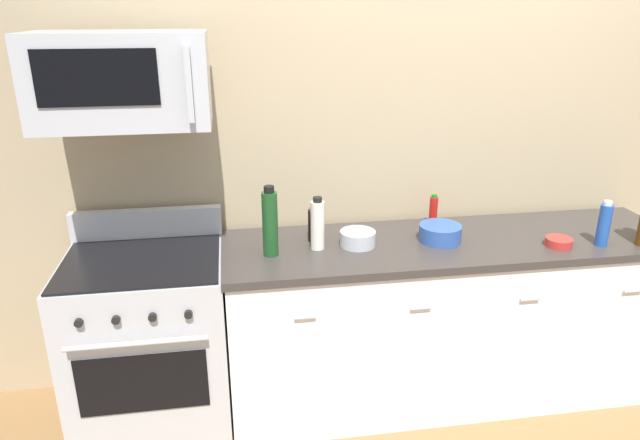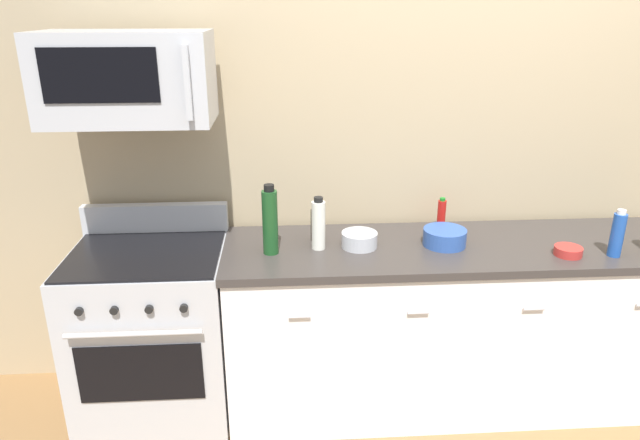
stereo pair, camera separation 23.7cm
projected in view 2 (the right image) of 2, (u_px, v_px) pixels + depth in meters
ground_plane at (446, 395)px, 3.21m from camera, size 6.57×6.57×0.00m
back_wall at (444, 143)px, 3.12m from camera, size 5.47×0.10×2.70m
counter_unit at (452, 324)px, 3.05m from camera, size 2.38×0.66×0.92m
range_oven at (155, 332)px, 2.95m from camera, size 0.76×0.69×1.07m
microwave at (127, 78)px, 2.54m from camera, size 0.74×0.44×0.40m
bottle_vinegar_white at (318, 224)px, 2.80m from camera, size 0.07×0.07×0.27m
bottle_wine_green at (270, 221)px, 2.73m from camera, size 0.08×0.08×0.35m
bottle_soy_sauce_dark at (316, 225)px, 2.91m from camera, size 0.06×0.06×0.18m
bottle_soda_blue at (617, 234)px, 2.72m from camera, size 0.06×0.06×0.23m
bottle_hot_sauce_red at (441, 214)px, 3.07m from camera, size 0.04×0.04×0.17m
bowl_red_small at (568, 251)px, 2.75m from camera, size 0.13×0.13×0.04m
bowl_steel_prep at (359, 239)px, 2.85m from camera, size 0.18×0.18×0.08m
bowl_blue_mixing at (444, 236)px, 2.87m from camera, size 0.22×0.22×0.08m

